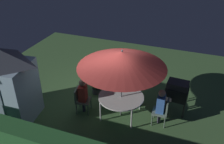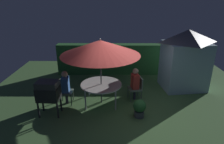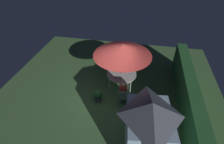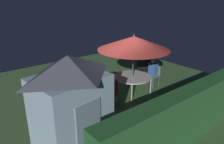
% 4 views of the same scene
% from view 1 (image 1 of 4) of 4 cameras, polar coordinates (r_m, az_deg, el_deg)
% --- Properties ---
extents(ground_plane, '(11.00, 11.00, 0.00)m').
position_cam_1_polar(ground_plane, '(9.12, -1.65, -6.78)').
color(ground_plane, '#47703D').
extents(garden_shed, '(1.98, 1.64, 2.50)m').
position_cam_1_polar(garden_shed, '(8.43, -23.51, -2.51)').
color(garden_shed, '#9EBCD1').
rests_on(garden_shed, ground).
extents(patio_table, '(1.48, 1.48, 0.75)m').
position_cam_1_polar(patio_table, '(8.10, 2.10, -5.90)').
color(patio_table, white).
rests_on(patio_table, ground).
extents(patio_umbrella, '(2.73, 2.73, 2.41)m').
position_cam_1_polar(patio_umbrella, '(7.38, 2.29, 2.92)').
color(patio_umbrella, '#4C4C51').
rests_on(patio_umbrella, ground).
extents(bbq_grill, '(0.73, 0.54, 1.20)m').
position_cam_1_polar(bbq_grill, '(8.42, 14.69, -4.28)').
color(bbq_grill, black).
rests_on(bbq_grill, ground).
extents(chair_near_shed, '(0.55, 0.54, 0.90)m').
position_cam_1_polar(chair_near_shed, '(8.44, -7.17, -6.04)').
color(chair_near_shed, slate).
rests_on(chair_near_shed, ground).
extents(chair_far_side, '(0.49, 0.48, 0.90)m').
position_cam_1_polar(chair_far_side, '(8.03, 11.56, -8.60)').
color(chair_far_side, slate).
rests_on(chair_far_side, ground).
extents(potted_plant_by_shed, '(0.42, 0.42, 0.61)m').
position_cam_1_polar(potted_plant_by_shed, '(9.41, -3.60, -3.11)').
color(potted_plant_by_shed, '#4C4C51').
rests_on(potted_plant_by_shed, ground).
extents(person_in_red, '(0.30, 0.38, 1.26)m').
position_cam_1_polar(person_in_red, '(8.27, -6.71, -4.62)').
color(person_in_red, '#CC3D33').
rests_on(person_in_red, ground).
extents(person_in_blue, '(0.26, 0.35, 1.26)m').
position_cam_1_polar(person_in_blue, '(7.87, 11.14, -7.00)').
color(person_in_blue, '#3866B2').
rests_on(person_in_blue, ground).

